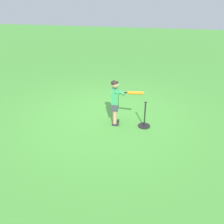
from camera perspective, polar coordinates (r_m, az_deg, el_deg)
name	(u,v)px	position (r m, az deg, el deg)	size (l,w,h in m)	color
ground_plane	(107,115)	(5.95, -1.17, -0.80)	(40.00, 40.00, 0.00)	#479338
child_batter	(116,99)	(5.27, 1.10, 3.31)	(0.77, 0.32, 1.08)	#232328
batting_tee	(144,123)	(5.44, 7.97, -2.59)	(0.28, 0.28, 0.62)	black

